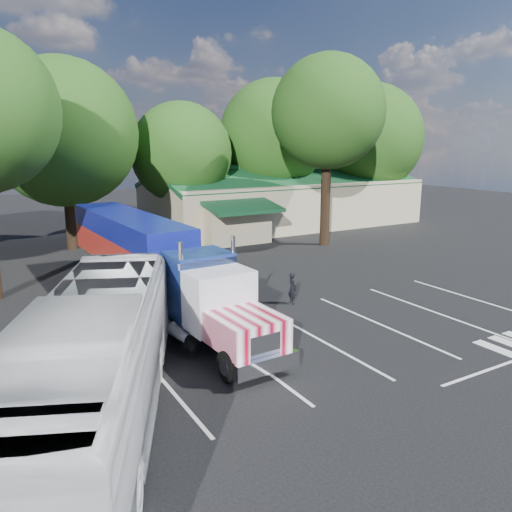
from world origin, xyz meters
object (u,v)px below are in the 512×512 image
bicycle (213,257)px  silver_sedan (218,234)px  woman (292,288)px  tour_bus (93,365)px  semi_truck (146,253)px

bicycle → silver_sedan: size_ratio=0.43×
woman → tour_bus: 12.18m
silver_sedan → woman: bearing=-172.3°
silver_sedan → bicycle: bearing=171.8°
bicycle → silver_sedan: 6.68m
semi_truck → bicycle: size_ratio=12.07×
tour_bus → silver_sedan: (13.84, 21.17, -1.21)m
woman → bicycle: 9.15m
tour_bus → silver_sedan: bearing=80.4°
woman → tour_bus: bearing=129.7°
semi_truck → silver_sedan: (9.04, 10.88, -1.65)m
semi_truck → bicycle: (5.84, 5.02, -1.85)m
woman → bicycle: (0.20, 9.14, -0.33)m
semi_truck → silver_sedan: semi_truck is taller
tour_bus → semi_truck: bearing=88.5°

